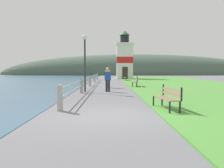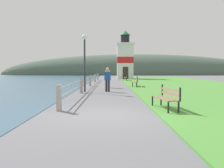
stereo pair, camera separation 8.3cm
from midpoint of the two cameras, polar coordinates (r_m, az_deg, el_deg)
The scene contains 11 objects.
ground_plane at distance 8.47m, azimuth -1.61°, elevation -7.26°, with size 160.00×160.00×0.00m, color slate.
grass_verge at distance 26.86m, azimuth 16.17°, elevation -0.07°, with size 12.00×52.16×0.06m.
seawall_railing at distance 23.70m, azimuth -4.92°, elevation 0.97°, with size 0.18×28.74×0.98m.
park_bench_near at distance 9.71m, azimuth 12.62°, elevation -2.76°, with size 0.71×1.93×0.94m.
park_bench_midway at distance 22.36m, azimuth 5.51°, elevation 0.70°, with size 0.62×1.93×0.94m.
park_bench_far at distance 34.48m, azimuth 3.26°, elevation 1.63°, with size 0.62×2.02×0.94m.
lighthouse at distance 41.89m, azimuth 3.05°, elevation 5.85°, with size 3.02×3.02×8.00m.
person_strolling at distance 21.33m, azimuth -0.91°, elevation 1.70°, with size 0.44×0.25×1.76m.
person_by_railing at distance 17.43m, azimuth -0.89°, elevation 1.13°, with size 0.44×0.32×1.64m.
lamp_post at distance 17.40m, azimuth -6.15°, elevation 7.20°, with size 0.36×0.36×3.96m.
distant_hillside at distance 73.53m, azimuth 5.79°, elevation 2.09°, with size 80.00×16.00×12.00m.
Camera 2 is at (0.23, -8.32, 1.55)m, focal length 40.00 mm.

